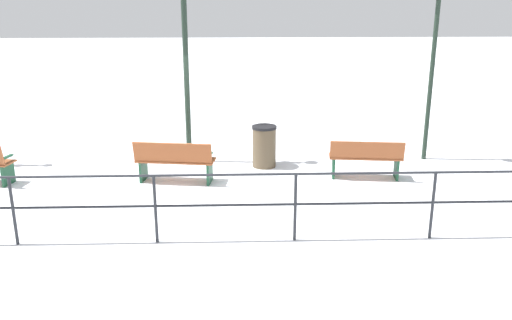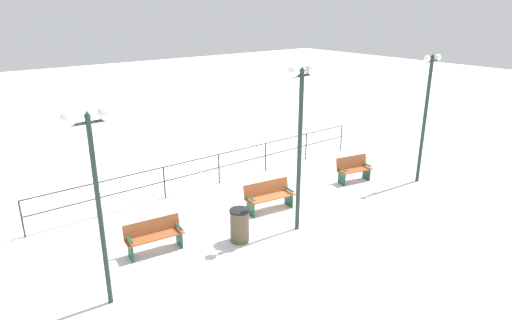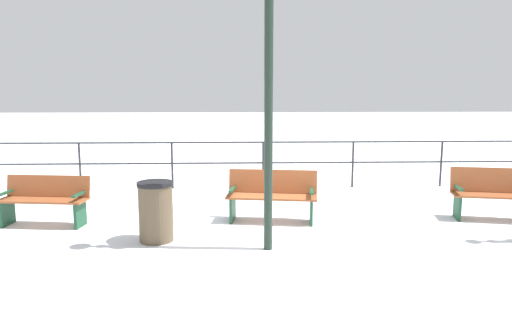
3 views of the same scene
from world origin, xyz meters
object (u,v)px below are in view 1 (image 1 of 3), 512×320
Objects in this scene: lamppost_middle at (184,15)px; trash_bin at (264,146)px; bench_second at (175,161)px; bench_nearest at (366,158)px; lamppost_near at (437,16)px.

lamppost_middle is 3.41m from trash_bin.
bench_second is 2.19m from trash_bin.
trash_bin is at bearing -104.62° from lamppost_middle.
bench_second is (-0.11, 4.05, 0.01)m from bench_nearest.
lamppost_near is 0.92× the size of lamppost_middle.
lamppost_middle reaches higher than trash_bin.
bench_nearest is at bearing -109.87° from lamppost_middle.
lamppost_near is at bearing -44.59° from bench_nearest.
bench_nearest is 0.36× the size of lamppost_near.
bench_second is 3.27m from lamppost_middle.
lamppost_near reaches higher than bench_nearest.
bench_second is 0.38× the size of lamppost_near.
bench_nearest is 5.05m from lamppost_middle.
lamppost_middle is (1.52, -0.17, 2.89)m from bench_second.
lamppost_near reaches higher than trash_bin.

